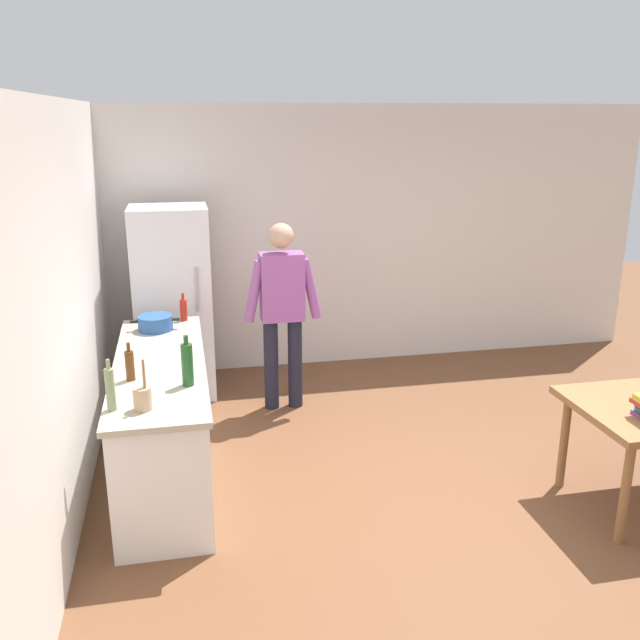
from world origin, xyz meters
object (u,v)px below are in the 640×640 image
Objects in this scene: bottle_vinegar_tall at (110,389)px; bottle_beer_brown at (130,365)px; utensil_jar at (143,397)px; refrigerator at (173,303)px; bottle_sauce_red at (184,309)px; cooking_pot at (155,323)px; bottle_wine_green at (187,364)px; person at (282,305)px.

bottle_beer_brown is (0.08, 0.47, -0.03)m from bottle_vinegar_tall.
refrigerator is at bearing 85.86° from utensil_jar.
bottle_sauce_red is at bearing 75.93° from bottle_vinegar_tall.
refrigerator is at bearing 81.48° from bottle_vinegar_tall.
refrigerator reaches higher than bottle_vinegar_tall.
bottle_vinegar_tall is at bearing -98.52° from refrigerator.
cooking_pot is 1.25× the size of bottle_vinegar_tall.
cooking_pot is 1.18× the size of bottle_wine_green.
person is 7.08× the size of bottle_sauce_red.
refrigerator is 4.50× the size of cooking_pot.
bottle_wine_green is at bearing 51.07° from utensil_jar.
bottle_beer_brown is (-0.14, -1.10, 0.05)m from cooking_pot.
refrigerator is 1.10m from person.
cooking_pot is 1.67× the size of bottle_sauce_red.
cooking_pot is at bearing 88.73° from utensil_jar.
bottle_sauce_red reaches higher than cooking_pot.
person is 4.25× the size of cooking_pot.
bottle_sauce_red is (0.23, 0.23, 0.04)m from cooking_pot.
utensil_jar is at bearing -120.95° from person.
bottle_vinegar_tall is at bearing 169.22° from utensil_jar.
cooking_pot is at bearing 82.07° from bottle_vinegar_tall.
bottle_sauce_red is (0.45, 1.79, -0.04)m from bottle_vinegar_tall.
person reaches higher than bottle_beer_brown.
person is 2.19m from utensil_jar.
person is (0.95, -0.55, 0.08)m from refrigerator.
refrigerator is 5.62× the size of bottle_vinegar_tall.
bottle_beer_brown is (-0.10, 0.51, 0.03)m from utensil_jar.
utensil_jar is 0.44m from bottle_wine_green.
person is at bearing 59.05° from utensil_jar.
person is 1.84m from bottle_beer_brown.
utensil_jar is 0.19m from bottle_vinegar_tall.
cooking_pot is at bearing 100.58° from bottle_wine_green.
cooking_pot is 1.60m from utensil_jar.
cooking_pot is at bearing -135.33° from bottle_sauce_red.
utensil_jar is (-1.13, -1.88, 0.00)m from person.
bottle_sauce_red is (0.09, -0.60, 0.10)m from refrigerator.
bottle_sauce_red is (-0.00, 1.49, -0.05)m from bottle_wine_green.
bottle_wine_green is at bearing -24.47° from bottle_beer_brown.
refrigerator is at bearing 81.83° from bottle_beer_brown.
cooking_pot is (-0.14, -0.83, 0.06)m from refrigerator.
utensil_jar is at bearing -78.78° from bottle_beer_brown.
refrigerator is 5.29× the size of bottle_wine_green.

